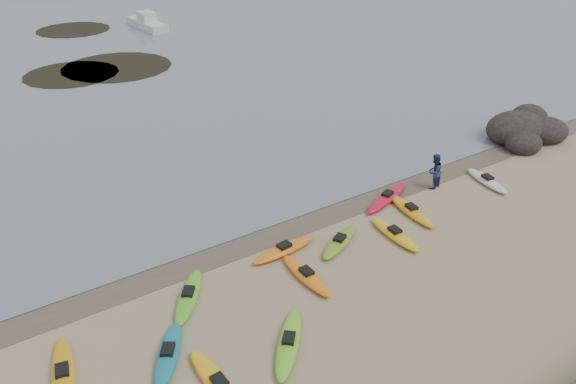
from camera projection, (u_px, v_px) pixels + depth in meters
ground at (288, 221)px, 25.56m from camera, size 600.00×600.00×0.00m
wet_sand at (292, 224)px, 25.34m from camera, size 60.00×60.00×0.00m
kayaks at (310, 269)px, 22.11m from camera, size 22.77×8.63×0.34m
person_east at (434, 171)px, 27.89m from camera, size 1.04×0.90×1.84m
rock_cluster at (525, 133)px, 33.75m from camera, size 5.51×4.09×1.98m
kelp_mats at (90, 56)px, 49.53m from camera, size 11.93×23.80×0.04m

